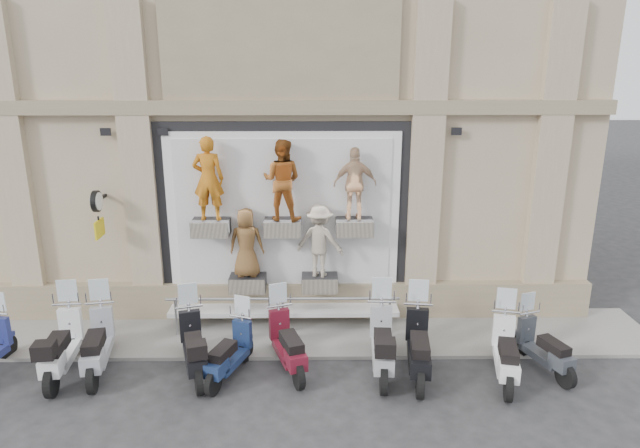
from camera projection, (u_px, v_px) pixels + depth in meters
The scene contains 15 objects.
ground at pixel (278, 388), 10.50m from camera, with size 90.00×90.00×0.00m, color #29292B.
sidewalk at pixel (284, 333), 12.50m from camera, with size 16.00×2.20×0.08m, color gray.
building at pixel (289, 51), 15.50m from camera, with size 14.00×8.60×12.00m, color tan, non-canonical shape.
shop_vitrine at pixel (285, 221), 12.45m from camera, with size 5.60×0.89×4.30m.
guard_rail at pixel (283, 317), 12.29m from camera, with size 5.06×0.10×0.93m, color #9EA0A5, non-canonical shape.
clock_sign_bracket at pixel (97, 208), 12.03m from camera, with size 0.10×0.80×1.02m.
scooter_b at pixel (60, 335), 10.74m from camera, with size 0.60×2.06×1.67m, color white, non-canonical shape.
scooter_c at pixel (96, 332), 10.85m from camera, with size 0.59×2.04×1.65m, color #91959D, non-canonical shape.
scooter_d at pixel (193, 336), 10.77m from camera, with size 0.58×1.98×1.61m, color black, non-canonical shape.
scooter_e at pixel (229, 343), 10.68m from camera, with size 0.51×1.76×1.43m, color #16264E, non-canonical shape.
scooter_f at pixel (287, 333), 10.92m from camera, with size 0.56×1.92×1.56m, color #5B0F1D, non-canonical shape.
scooter_g at pixel (383, 332), 10.83m from camera, with size 0.60×2.07×1.69m, color #9C9DA2, non-canonical shape.
scooter_h at pixel (419, 335), 10.72m from camera, with size 0.61×2.08×1.69m, color black, non-canonical shape.
scooter_i at pixel (507, 341), 10.59m from camera, with size 0.57×1.96×1.59m, color white, non-canonical shape.
scooter_j at pixel (545, 338), 10.90m from camera, with size 0.50×1.73×1.41m, color #30343B, non-canonical shape.
Camera 1 is at (0.67, -9.21, 5.90)m, focal length 32.00 mm.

